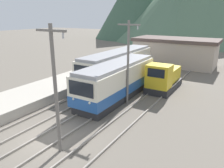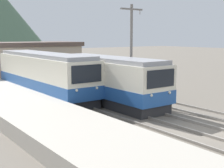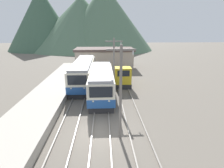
% 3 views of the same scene
% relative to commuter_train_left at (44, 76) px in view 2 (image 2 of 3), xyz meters
% --- Properties ---
extents(ground_plane, '(200.00, 200.00, 0.00)m').
position_rel_commuter_train_left_xyz_m(ground_plane, '(2.60, -13.66, -1.67)').
color(ground_plane, '#665E54').
extents(platform_left, '(4.50, 54.00, 0.84)m').
position_rel_commuter_train_left_xyz_m(platform_left, '(-3.65, -13.66, -1.25)').
color(platform_left, '#ADA599').
rests_on(platform_left, ground).
extents(track_left, '(1.54, 60.00, 0.14)m').
position_rel_commuter_train_left_xyz_m(track_left, '(-0.00, -13.66, -1.60)').
color(track_left, gray).
rests_on(track_left, ground).
extents(track_center, '(1.54, 60.00, 0.14)m').
position_rel_commuter_train_left_xyz_m(track_center, '(2.80, -13.66, -1.60)').
color(track_center, gray).
rests_on(track_center, ground).
extents(commuter_train_left, '(2.84, 13.30, 3.59)m').
position_rel_commuter_train_left_xyz_m(commuter_train_left, '(0.00, 0.00, 0.00)').
color(commuter_train_left, '#28282B').
rests_on(commuter_train_left, ground).
extents(commuter_train_center, '(2.84, 10.93, 3.43)m').
position_rel_commuter_train_left_xyz_m(commuter_train_center, '(2.80, -5.04, -0.07)').
color(commuter_train_center, '#28282B').
rests_on(commuter_train_center, ground).
extents(shunting_locomotive, '(2.40, 5.69, 3.00)m').
position_rel_commuter_train_left_xyz_m(shunting_locomotive, '(5.80, -0.48, -0.46)').
color(shunting_locomotive, '#28282B').
rests_on(shunting_locomotive, ground).
extents(catenary_mast_mid, '(2.00, 0.20, 7.20)m').
position_rel_commuter_train_left_xyz_m(catenary_mast_mid, '(4.31, -5.90, 2.25)').
color(catenary_mast_mid, slate).
rests_on(catenary_mast_mid, ground).
extents(station_building, '(12.60, 6.30, 4.21)m').
position_rel_commuter_train_left_xyz_m(station_building, '(3.29, 12.34, 0.46)').
color(station_building, '#AD9E8E').
rests_on(station_building, ground).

